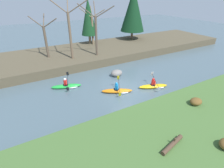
# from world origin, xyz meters

# --- Properties ---
(ground_plane) EXTENTS (90.00, 90.00, 0.00)m
(ground_plane) POSITION_xyz_m (0.00, 0.00, 0.00)
(ground_plane) COLOR #4C606B
(riverbank_near) EXTENTS (44.00, 7.89, 0.78)m
(riverbank_near) POSITION_xyz_m (0.00, -7.13, 0.39)
(riverbank_near) COLOR #476B33
(riverbank_near) RESTS_ON ground
(riverbank_far) EXTENTS (44.00, 8.80, 0.99)m
(riverbank_far) POSITION_xyz_m (0.00, 10.25, 0.49)
(riverbank_far) COLOR brown
(riverbank_far) RESTS_ON ground
(conifer_tree_left) EXTENTS (2.30, 2.30, 6.28)m
(conifer_tree_left) POSITION_xyz_m (2.02, 13.27, 4.75)
(conifer_tree_left) COLOR #7A664C
(conifer_tree_left) RESTS_ON riverbank_far
(conifer_tree_mid_left) EXTENTS (3.75, 3.75, 7.73)m
(conifer_tree_mid_left) POSITION_xyz_m (9.12, 12.43, 5.50)
(conifer_tree_mid_left) COLOR brown
(conifer_tree_mid_left) RESTS_ON riverbank_far
(bare_tree_upstream) EXTENTS (2.67, 2.64, 4.76)m
(bare_tree_upstream) POSITION_xyz_m (-4.81, 9.83, 3.23)
(bare_tree_upstream) COLOR brown
(bare_tree_upstream) RESTS_ON riverbank_far
(bare_tree_mid_upstream) EXTENTS (3.73, 3.69, 6.79)m
(bare_tree_mid_upstream) POSITION_xyz_m (-2.40, 8.06, 4.18)
(bare_tree_mid_upstream) COLOR brown
(bare_tree_mid_upstream) RESTS_ON riverbank_far
(bare_tree_mid_downstream) EXTENTS (3.33, 3.29, 6.01)m
(bare_tree_mid_downstream) POSITION_xyz_m (0.63, 7.78, 3.82)
(bare_tree_mid_downstream) COLOR brown
(bare_tree_mid_downstream) RESTS_ON riverbank_far
(bare_tree_downstream) EXTENTS (2.89, 2.86, 5.18)m
(bare_tree_downstream) POSITION_xyz_m (2.24, 12.62, 3.43)
(bare_tree_downstream) COLOR #7A664C
(bare_tree_downstream) RESTS_ON riverbank_far
(shrub_clump_third) EXTENTS (0.90, 0.75, 0.49)m
(shrub_clump_third) POSITION_xyz_m (2.30, -5.26, 1.02)
(shrub_clump_third) COLOR brown
(shrub_clump_third) RESTS_ON riverbank_near
(kayaker_lead) EXTENTS (2.74, 2.01, 1.20)m
(kayaker_lead) POSITION_xyz_m (2.40, -0.90, 0.20)
(kayaker_lead) COLOR yellow
(kayaker_lead) RESTS_ON ground
(kayaker_middle) EXTENTS (2.68, 1.93, 1.20)m
(kayaker_middle) POSITION_xyz_m (-0.97, 0.00, 0.20)
(kayaker_middle) COLOR orange
(kayaker_middle) RESTS_ON ground
(kayaker_trailing) EXTENTS (2.75, 2.02, 1.20)m
(kayaker_trailing) POSITION_xyz_m (-4.62, 3.06, 0.20)
(kayaker_trailing) COLOR green
(kayaker_trailing) RESTS_ON ground
(boulder_midstream) EXTENTS (1.24, 0.97, 0.70)m
(boulder_midstream) POSITION_xyz_m (0.65, 3.01, 0.35)
(boulder_midstream) COLOR gray
(boulder_midstream) RESTS_ON ground
(driftwood_log) EXTENTS (1.76, 0.63, 0.44)m
(driftwood_log) POSITION_xyz_m (-2.06, -7.22, 0.90)
(driftwood_log) COLOR #4C3828
(driftwood_log) RESTS_ON riverbank_near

